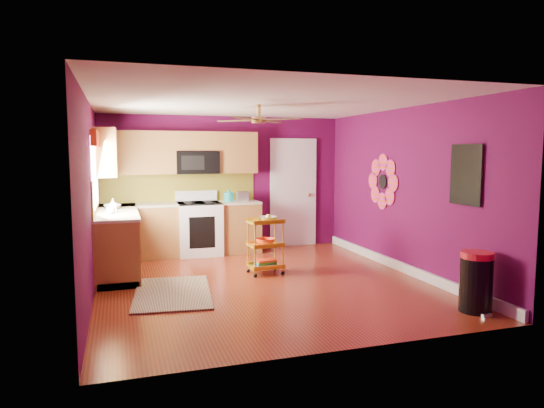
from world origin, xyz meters
name	(u,v)px	position (x,y,z in m)	size (l,w,h in m)	color
ground	(263,282)	(0.00, 0.00, 0.00)	(5.00, 5.00, 0.00)	maroon
room_envelope	(265,167)	(0.03, 0.00, 1.63)	(4.54, 5.04, 2.52)	#52093D
lower_cabinets	(155,236)	(-1.35, 1.82, 0.43)	(2.81, 2.31, 0.94)	brown
electric_range	(199,228)	(-0.55, 2.17, 0.48)	(0.76, 0.66, 1.13)	white
upper_cabinetry	(158,154)	(-1.24, 2.17, 1.80)	(2.80, 2.30, 1.26)	brown
left_window	(95,159)	(-2.22, 1.05, 1.74)	(0.08, 1.35, 1.08)	white
panel_door	(293,194)	(1.35, 2.47, 1.02)	(0.95, 0.11, 2.15)	white
right_wall_art	(416,179)	(2.23, -0.34, 1.44)	(0.04, 2.74, 1.04)	black
ceiling_fan	(259,119)	(0.00, 0.20, 2.29)	(1.01, 1.01, 0.26)	#BF8C3F
shag_rug	(173,293)	(-1.28, -0.18, 0.01)	(0.95, 1.56, 0.02)	#321F10
rolling_cart	(266,243)	(0.19, 0.47, 0.46)	(0.53, 0.40, 0.90)	gold
trash_can	(476,282)	(1.97, -1.95, 0.35)	(0.40, 0.42, 0.70)	black
teal_kettle	(229,197)	(0.02, 2.24, 1.02)	(0.18, 0.18, 0.21)	teal
toaster	(242,196)	(0.25, 2.20, 1.03)	(0.22, 0.15, 0.18)	beige
soap_bottle_a	(113,206)	(-1.99, 1.12, 1.04)	(0.09, 0.09, 0.20)	#EA3F72
soap_bottle_b	(113,206)	(-2.00, 1.30, 1.02)	(0.12, 0.12, 0.16)	white
counter_dish	(113,207)	(-2.01, 1.63, 0.97)	(0.27, 0.27, 0.07)	white
counter_cup	(111,211)	(-2.02, 0.93, 0.99)	(0.12, 0.12, 0.09)	white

